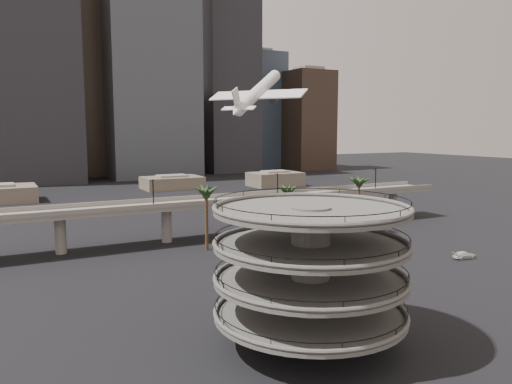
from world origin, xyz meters
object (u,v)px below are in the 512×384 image
parking_ramp (310,263)px  car_c (465,255)px  airborne_jet (258,92)px  car_a (251,275)px  car_b (374,262)px  overpass (212,206)px

parking_ramp → car_c: parking_ramp is taller
airborne_jet → car_a: bearing=-155.5°
car_b → car_c: (19.38, -3.86, -0.10)m
car_a → car_b: size_ratio=0.84×
car_c → overpass: bearing=49.2°
car_b → car_c: car_b is taller
airborne_jet → car_b: (-2.81, -49.84, -33.66)m
car_a → airborne_jet: bearing=-28.4°
parking_ramp → car_a: size_ratio=5.52×
car_b → car_c: bearing=-122.0°
parking_ramp → car_a: 27.99m
parking_ramp → car_b: size_ratio=4.62×
car_a → car_c: (42.64, -7.59, 0.01)m
parking_ramp → car_a: parking_ramp is taller
airborne_jet → car_a: airborne_jet is taller
car_a → overpass: bearing=-11.4°
car_b → parking_ramp: bearing=106.7°
overpass → airborne_jet: bearing=34.6°
car_a → car_c: size_ratio=0.84×
car_b → overpass: bearing=2.7°
parking_ramp → overpass: bearing=77.6°
parking_ramp → car_b: 37.54m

